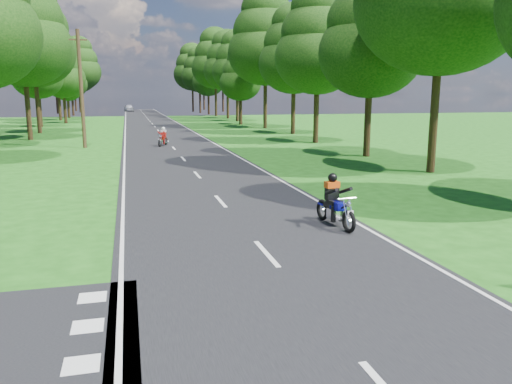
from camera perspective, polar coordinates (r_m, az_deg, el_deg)
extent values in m
plane|color=#1A4F12|center=(10.02, 4.32, -10.58)|extent=(160.00, 160.00, 0.00)
cube|color=black|center=(59.00, -11.48, 7.32)|extent=(7.00, 140.00, 0.02)
cube|color=silver|center=(11.81, 1.20, -7.01)|extent=(0.12, 2.00, 0.01)
cube|color=silver|center=(17.47, -4.07, -1.05)|extent=(0.12, 2.00, 0.01)
cube|color=silver|center=(23.30, -6.73, 1.97)|extent=(0.12, 2.00, 0.01)
cube|color=silver|center=(29.20, -8.32, 3.77)|extent=(0.12, 2.00, 0.01)
cube|color=silver|center=(35.13, -9.37, 4.97)|extent=(0.12, 2.00, 0.01)
cube|color=silver|center=(41.08, -10.13, 5.82)|extent=(0.12, 2.00, 0.01)
cube|color=silver|center=(47.05, -10.69, 6.45)|extent=(0.12, 2.00, 0.01)
cube|color=silver|center=(53.02, -11.13, 6.94)|extent=(0.12, 2.00, 0.01)
cube|color=silver|center=(59.00, -11.48, 7.33)|extent=(0.12, 2.00, 0.01)
cube|color=silver|center=(64.98, -11.77, 7.65)|extent=(0.12, 2.00, 0.01)
cube|color=silver|center=(70.97, -12.00, 7.91)|extent=(0.12, 2.00, 0.01)
cube|color=silver|center=(76.95, -12.21, 8.14)|extent=(0.12, 2.00, 0.01)
cube|color=silver|center=(82.94, -12.38, 8.33)|extent=(0.12, 2.00, 0.01)
cube|color=silver|center=(88.93, -12.53, 8.49)|extent=(0.12, 2.00, 0.01)
cube|color=silver|center=(94.93, -12.66, 8.64)|extent=(0.12, 2.00, 0.01)
cube|color=silver|center=(100.92, -12.77, 8.76)|extent=(0.12, 2.00, 0.01)
cube|color=silver|center=(106.91, -12.88, 8.88)|extent=(0.12, 2.00, 0.01)
cube|color=silver|center=(112.91, -12.97, 8.98)|extent=(0.12, 2.00, 0.01)
cube|color=silver|center=(118.90, -13.05, 9.07)|extent=(0.12, 2.00, 0.01)
cube|color=silver|center=(124.90, -13.12, 9.15)|extent=(0.12, 2.00, 0.01)
cube|color=silver|center=(58.92, -14.71, 7.19)|extent=(0.10, 140.00, 0.01)
cube|color=silver|center=(59.26, -8.27, 7.45)|extent=(0.10, 140.00, 0.01)
cube|color=silver|center=(7.69, -19.34, -18.11)|extent=(0.50, 0.50, 0.01)
cube|color=silver|center=(8.75, -18.68, -14.32)|extent=(0.50, 0.50, 0.01)
cube|color=silver|center=(9.85, -18.19, -11.36)|extent=(0.50, 0.50, 0.01)
cylinder|color=black|center=(45.11, -24.57, 8.17)|extent=(0.40, 0.40, 4.32)
ellipsoid|color=black|center=(45.24, -25.13, 14.90)|extent=(7.56, 7.56, 6.42)
ellipsoid|color=black|center=(45.47, -25.35, 17.53)|extent=(6.48, 6.48, 5.51)
cylinder|color=black|center=(52.57, -23.64, 8.57)|extent=(0.40, 0.40, 4.40)
ellipsoid|color=black|center=(52.70, -24.11, 14.46)|extent=(7.71, 7.71, 6.55)
ellipsoid|color=black|center=(52.90, -24.30, 16.77)|extent=(6.60, 6.60, 5.61)
ellipsoid|color=black|center=(53.19, -24.49, 19.06)|extent=(4.95, 4.95, 4.21)
cylinder|color=black|center=(62.36, -23.44, 8.29)|extent=(0.40, 0.40, 3.20)
ellipsoid|color=black|center=(62.35, -23.73, 11.90)|extent=(5.60, 5.60, 4.76)
ellipsoid|color=black|center=(62.42, -23.84, 13.33)|extent=(4.80, 4.80, 4.08)
ellipsoid|color=black|center=(62.52, -23.96, 14.75)|extent=(3.60, 3.60, 3.06)
cylinder|color=black|center=(69.42, -20.98, 8.67)|extent=(0.40, 0.40, 3.22)
ellipsoid|color=black|center=(69.42, -21.21, 11.94)|extent=(5.64, 5.64, 4.79)
ellipsoid|color=black|center=(69.48, -21.31, 13.23)|extent=(4.83, 4.83, 4.11)
ellipsoid|color=black|center=(69.57, -21.40, 14.52)|extent=(3.62, 3.62, 3.08)
cylinder|color=black|center=(77.30, -21.51, 8.96)|extent=(0.40, 0.40, 3.61)
ellipsoid|color=black|center=(77.32, -21.74, 12.24)|extent=(6.31, 6.31, 5.37)
ellipsoid|color=black|center=(77.40, -21.84, 13.54)|extent=(5.41, 5.41, 4.60)
ellipsoid|color=black|center=(77.52, -21.94, 14.83)|extent=(4.06, 4.06, 3.45)
cylinder|color=black|center=(85.05, -20.62, 8.83)|extent=(0.40, 0.40, 2.67)
ellipsoid|color=black|center=(85.02, -20.77, 11.04)|extent=(4.67, 4.67, 3.97)
ellipsoid|color=black|center=(85.05, -20.83, 11.91)|extent=(4.00, 4.00, 3.40)
ellipsoid|color=black|center=(85.09, -20.89, 12.78)|extent=(3.00, 3.00, 2.55)
cylinder|color=black|center=(94.18, -20.19, 9.14)|extent=(0.40, 0.40, 3.09)
ellipsoid|color=black|center=(94.17, -20.35, 11.45)|extent=(5.40, 5.40, 4.59)
ellipsoid|color=black|center=(94.21, -20.41, 12.36)|extent=(4.63, 4.63, 3.93)
ellipsoid|color=black|center=(94.27, -20.47, 13.27)|extent=(3.47, 3.47, 2.95)
cylinder|color=black|center=(100.57, -19.31, 9.68)|extent=(0.40, 0.40, 4.48)
ellipsoid|color=black|center=(100.64, -19.52, 12.81)|extent=(7.84, 7.84, 6.66)
ellipsoid|color=black|center=(100.75, -19.60, 14.05)|extent=(6.72, 6.72, 5.71)
ellipsoid|color=black|center=(100.91, -19.68, 15.28)|extent=(5.04, 5.04, 4.28)
cylinder|color=black|center=(109.60, -19.48, 9.63)|extent=(0.40, 0.40, 4.09)
ellipsoid|color=black|center=(109.64, -19.65, 12.26)|extent=(7.16, 7.16, 6.09)
ellipsoid|color=black|center=(109.72, -19.72, 13.30)|extent=(6.14, 6.14, 5.22)
ellipsoid|color=black|center=(109.84, -19.79, 14.34)|extent=(4.61, 4.61, 3.92)
cylinder|color=black|center=(25.33, 19.63, 7.27)|extent=(0.40, 0.40, 4.56)
ellipsoid|color=black|center=(25.64, 20.49, 19.87)|extent=(7.98, 7.98, 6.78)
cylinder|color=black|center=(30.89, 12.62, 7.23)|extent=(0.40, 0.40, 3.49)
ellipsoid|color=black|center=(30.92, 12.96, 15.21)|extent=(6.12, 6.12, 5.20)
ellipsoid|color=black|center=(31.10, 13.11, 18.34)|extent=(5.24, 5.24, 4.46)
cylinder|color=black|center=(39.06, 6.88, 8.32)|extent=(0.40, 0.40, 3.69)
ellipsoid|color=black|center=(39.11, 7.04, 14.99)|extent=(6.46, 6.46, 5.49)
ellipsoid|color=black|center=(39.27, 7.10, 17.61)|extent=(5.54, 5.54, 4.71)
ellipsoid|color=black|center=(39.52, 7.17, 20.20)|extent=(4.15, 4.15, 3.53)
cylinder|color=black|center=(47.74, 4.27, 8.90)|extent=(0.40, 0.40, 3.74)
ellipsoid|color=black|center=(47.79, 4.35, 14.43)|extent=(6.55, 6.55, 5.57)
ellipsoid|color=black|center=(47.93, 4.38, 16.61)|extent=(5.62, 5.62, 4.77)
ellipsoid|color=black|center=(48.14, 4.42, 18.77)|extent=(4.21, 4.21, 3.58)
cylinder|color=black|center=(55.53, 1.06, 9.70)|extent=(0.40, 0.40, 4.64)
ellipsoid|color=black|center=(55.69, 1.08, 15.59)|extent=(8.12, 8.12, 6.91)
ellipsoid|color=black|center=(55.91, 1.09, 17.90)|extent=(6.96, 6.96, 5.92)
ellipsoid|color=black|center=(56.22, 1.10, 20.19)|extent=(5.22, 5.22, 4.44)
cylinder|color=black|center=(62.26, -1.77, 9.05)|extent=(0.40, 0.40, 2.91)
ellipsoid|color=black|center=(62.24, -1.79, 12.35)|extent=(5.09, 5.09, 4.33)
ellipsoid|color=black|center=(62.28, -1.80, 13.65)|extent=(4.36, 4.36, 3.71)
ellipsoid|color=black|center=(62.36, -1.81, 14.95)|extent=(3.27, 3.27, 2.78)
cylinder|color=black|center=(69.81, -2.14, 9.67)|extent=(0.40, 0.40, 3.88)
ellipsoid|color=black|center=(69.85, -2.17, 13.59)|extent=(6.78, 6.78, 5.77)
ellipsoid|color=black|center=(69.96, -2.18, 15.13)|extent=(5.81, 5.81, 4.94)
ellipsoid|color=black|center=(70.12, -2.20, 16.67)|extent=(4.36, 4.36, 3.71)
cylinder|color=black|center=(78.17, -3.24, 9.92)|extent=(0.40, 0.40, 4.18)
ellipsoid|color=black|center=(78.23, -3.28, 13.69)|extent=(7.31, 7.31, 6.21)
ellipsoid|color=black|center=(78.35, -3.30, 15.18)|extent=(6.27, 6.27, 5.33)
ellipsoid|color=black|center=(78.52, -3.32, 16.66)|extent=(4.70, 4.70, 4.00)
cylinder|color=black|center=(86.92, -4.60, 10.18)|extent=(0.40, 0.40, 4.63)
ellipsoid|color=black|center=(87.02, -4.66, 13.93)|extent=(8.11, 8.11, 6.89)
ellipsoid|color=black|center=(87.16, -4.68, 15.41)|extent=(6.95, 6.95, 5.91)
ellipsoid|color=black|center=(87.36, -4.71, 16.89)|extent=(5.21, 5.21, 4.43)
cylinder|color=black|center=(94.10, -5.43, 9.84)|extent=(0.40, 0.40, 3.36)
ellipsoid|color=black|center=(94.10, -5.48, 12.36)|extent=(5.88, 5.88, 5.00)
ellipsoid|color=black|center=(94.15, -5.50, 13.36)|extent=(5.04, 5.04, 4.29)
ellipsoid|color=black|center=(94.23, -5.52, 14.36)|extent=(3.78, 3.78, 3.21)
cylinder|color=black|center=(101.16, -6.40, 10.12)|extent=(0.40, 0.40, 4.09)
ellipsoid|color=black|center=(101.20, -6.46, 12.96)|extent=(7.15, 7.15, 6.08)
ellipsoid|color=black|center=(101.29, -6.49, 14.09)|extent=(6.13, 6.13, 5.21)
ellipsoid|color=black|center=(101.41, -6.51, 15.21)|extent=(4.60, 4.60, 3.91)
cylinder|color=black|center=(108.78, -7.22, 10.27)|extent=(0.40, 0.40, 4.48)
ellipsoid|color=black|center=(108.85, -7.30, 13.17)|extent=(7.84, 7.84, 6.66)
ellipsoid|color=black|center=(108.95, -7.33, 14.32)|extent=(6.72, 6.72, 5.71)
ellipsoid|color=black|center=(109.10, -7.35, 15.46)|extent=(5.04, 5.04, 4.28)
cylinder|color=black|center=(119.33, -19.92, 9.62)|extent=(0.40, 0.40, 3.84)
ellipsoid|color=black|center=(119.35, -20.07, 11.88)|extent=(6.72, 6.72, 5.71)
ellipsoid|color=black|center=(119.41, -20.13, 12.78)|extent=(5.76, 5.76, 4.90)
ellipsoid|color=black|center=(119.50, -20.19, 13.67)|extent=(4.32, 4.32, 3.67)
cylinder|color=black|center=(122.15, -5.96, 10.30)|extent=(0.40, 0.40, 4.16)
ellipsoid|color=black|center=(122.19, -6.01, 12.71)|extent=(7.28, 7.28, 6.19)
ellipsoid|color=black|center=(122.27, -6.03, 13.65)|extent=(6.24, 6.24, 5.30)
ellipsoid|color=black|center=(122.38, -6.05, 14.60)|extent=(4.68, 4.68, 3.98)
cylinder|color=black|center=(104.63, -21.77, 9.28)|extent=(0.40, 0.40, 3.52)
ellipsoid|color=black|center=(104.64, -21.94, 11.65)|extent=(6.16, 6.16, 5.24)
ellipsoid|color=black|center=(104.70, -22.01, 12.59)|extent=(5.28, 5.28, 4.49)
ellipsoid|color=black|center=(104.78, -22.08, 13.52)|extent=(3.96, 3.96, 3.37)
cylinder|color=black|center=(108.68, -3.79, 10.33)|extent=(0.40, 0.40, 4.48)
ellipsoid|color=black|center=(108.74, -3.83, 13.24)|extent=(7.84, 7.84, 6.66)
ellipsoid|color=black|center=(108.85, -3.84, 14.38)|extent=(6.72, 6.72, 5.71)
ellipsoid|color=black|center=(108.99, -3.86, 15.53)|extent=(5.04, 5.04, 4.28)
cylinder|color=#382616|center=(36.93, -19.34, 10.98)|extent=(0.26, 0.26, 8.00)
cube|color=#382616|center=(37.10, -19.68, 16.07)|extent=(1.20, 0.10, 0.10)
imported|color=silver|center=(112.51, -14.32, 9.30)|extent=(2.32, 4.68, 1.53)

